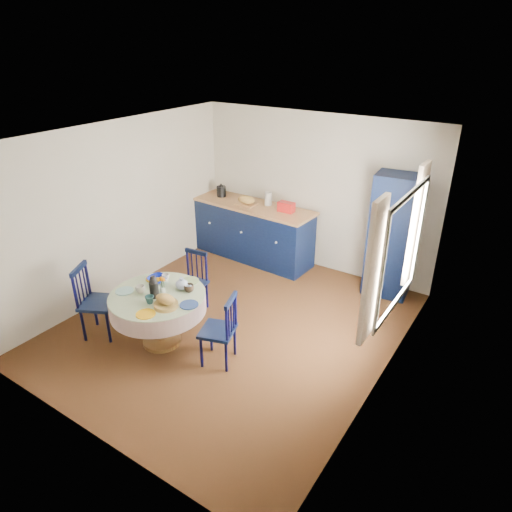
% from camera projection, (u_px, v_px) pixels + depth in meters
% --- Properties ---
extents(floor, '(4.50, 4.50, 0.00)m').
position_uv_depth(floor, '(233.00, 326.00, 6.13)').
color(floor, black).
rests_on(floor, ground).
extents(ceiling, '(4.50, 4.50, 0.00)m').
position_uv_depth(ceiling, '(228.00, 137.00, 5.03)').
color(ceiling, white).
rests_on(ceiling, wall_back).
extents(wall_back, '(4.00, 0.02, 2.50)m').
position_uv_depth(wall_back, '(314.00, 193.00, 7.27)').
color(wall_back, beige).
rests_on(wall_back, floor).
extents(wall_left, '(0.02, 4.50, 2.50)m').
position_uv_depth(wall_left, '(119.00, 210.00, 6.57)').
color(wall_left, beige).
rests_on(wall_left, floor).
extents(wall_right, '(0.02, 4.50, 2.50)m').
position_uv_depth(wall_right, '(391.00, 285.00, 4.59)').
color(wall_right, beige).
rests_on(wall_right, floor).
extents(window, '(0.10, 1.74, 1.45)m').
position_uv_depth(window, '(399.00, 249.00, 4.72)').
color(window, white).
rests_on(window, wall_right).
extents(kitchen_counter, '(2.20, 0.78, 1.21)m').
position_uv_depth(kitchen_counter, '(253.00, 231.00, 7.80)').
color(kitchen_counter, black).
rests_on(kitchen_counter, floor).
extents(pantry_cabinet, '(0.68, 0.52, 1.83)m').
position_uv_depth(pantry_cabinet, '(392.00, 237.00, 6.54)').
color(pantry_cabinet, black).
rests_on(pantry_cabinet, floor).
extents(dining_table, '(1.17, 1.17, 0.98)m').
position_uv_depth(dining_table, '(159.00, 303.00, 5.54)').
color(dining_table, brown).
rests_on(dining_table, floor).
extents(chair_left, '(0.56, 0.57, 0.97)m').
position_uv_depth(chair_left, '(95.00, 301.00, 5.77)').
color(chair_left, black).
rests_on(chair_left, floor).
extents(chair_far, '(0.42, 0.40, 0.86)m').
position_uv_depth(chair_far, '(193.00, 281.00, 6.33)').
color(chair_far, black).
rests_on(chair_far, floor).
extents(chair_right, '(0.48, 0.50, 0.89)m').
position_uv_depth(chair_right, '(221.00, 329.00, 5.27)').
color(chair_right, black).
rests_on(chair_right, floor).
extents(mug_a, '(0.12, 0.12, 0.09)m').
position_uv_depth(mug_a, '(140.00, 289.00, 5.52)').
color(mug_a, silver).
rests_on(mug_a, dining_table).
extents(mug_b, '(0.10, 0.10, 0.10)m').
position_uv_depth(mug_b, '(150.00, 300.00, 5.29)').
color(mug_b, '#2F656B').
rests_on(mug_b, dining_table).
extents(mug_c, '(0.12, 0.12, 0.10)m').
position_uv_depth(mug_c, '(189.00, 288.00, 5.53)').
color(mug_c, black).
rests_on(mug_c, dining_table).
extents(mug_d, '(0.09, 0.09, 0.09)m').
position_uv_depth(mug_d, '(166.00, 277.00, 5.79)').
color(mug_d, silver).
rests_on(mug_d, dining_table).
extents(cobalt_bowl, '(0.24, 0.24, 0.06)m').
position_uv_depth(cobalt_bowl, '(158.00, 279.00, 5.78)').
color(cobalt_bowl, navy).
rests_on(cobalt_bowl, dining_table).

